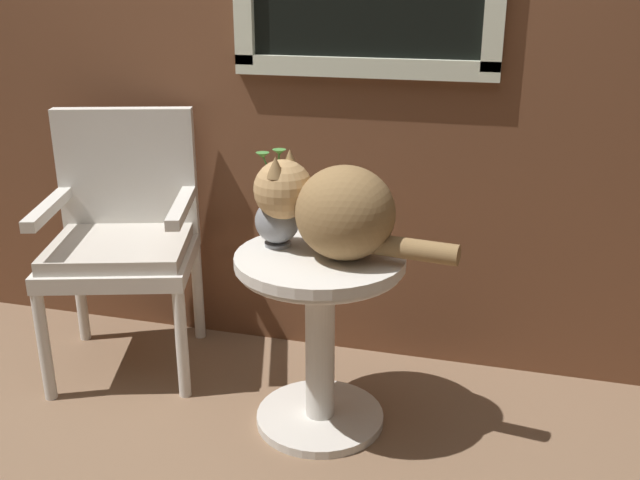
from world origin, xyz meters
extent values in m
plane|color=#7F6047|center=(0.00, 0.00, 0.00)|extent=(6.00, 6.00, 0.00)
cube|color=brown|center=(0.00, 0.67, 1.30)|extent=(4.00, 0.04, 2.60)
cube|color=beige|center=(0.28, 0.63, 1.14)|extent=(0.96, 0.03, 0.07)
cylinder|color=silver|center=(0.26, 0.11, 0.01)|extent=(0.44, 0.44, 0.03)
cylinder|color=silver|center=(0.26, 0.11, 0.31)|extent=(0.10, 0.10, 0.55)
cylinder|color=silver|center=(0.26, 0.11, 0.60)|extent=(0.55, 0.55, 0.03)
torus|color=silver|center=(0.26, 0.11, 0.57)|extent=(0.53, 0.53, 0.02)
cylinder|color=silver|center=(-0.73, -0.01, 0.21)|extent=(0.04, 0.04, 0.42)
cylinder|color=silver|center=(-0.26, 0.14, 0.21)|extent=(0.04, 0.04, 0.42)
cylinder|color=silver|center=(-0.87, 0.43, 0.21)|extent=(0.04, 0.04, 0.42)
cylinder|color=silver|center=(-0.40, 0.58, 0.21)|extent=(0.04, 0.04, 0.42)
cube|color=silver|center=(-0.57, 0.29, 0.45)|extent=(0.66, 0.64, 0.06)
cube|color=beige|center=(-0.57, 0.29, 0.50)|extent=(0.61, 0.59, 0.05)
cube|color=silver|center=(-0.63, 0.50, 0.73)|extent=(0.53, 0.22, 0.50)
cube|color=silver|center=(-0.80, 0.21, 0.66)|extent=(0.19, 0.46, 0.04)
cube|color=silver|center=(-0.34, 0.36, 0.66)|extent=(0.19, 0.46, 0.04)
ellipsoid|color=olive|center=(0.34, 0.11, 0.76)|extent=(0.35, 0.33, 0.30)
sphere|color=tan|center=(0.13, 0.14, 0.82)|extent=(0.19, 0.19, 0.19)
cone|color=olive|center=(0.14, 0.19, 0.90)|extent=(0.06, 0.06, 0.07)
cone|color=olive|center=(0.12, 0.09, 0.90)|extent=(0.06, 0.06, 0.07)
cylinder|color=olive|center=(0.55, 0.08, 0.68)|extent=(0.29, 0.10, 0.06)
cylinder|color=gray|center=(0.10, 0.16, 0.62)|extent=(0.09, 0.09, 0.01)
ellipsoid|color=gray|center=(0.10, 0.16, 0.70)|extent=(0.15, 0.15, 0.15)
cylinder|color=gray|center=(0.10, 0.16, 0.78)|extent=(0.08, 0.08, 0.05)
torus|color=gray|center=(0.10, 0.16, 0.81)|extent=(0.10, 0.10, 0.02)
cylinder|color=#47893D|center=(0.08, 0.16, 0.86)|extent=(0.05, 0.02, 0.11)
cone|color=#47893D|center=(0.05, 0.17, 0.91)|extent=(0.04, 0.04, 0.02)
cylinder|color=#47893D|center=(0.10, 0.17, 0.86)|extent=(0.01, 0.04, 0.12)
cone|color=#47893D|center=(0.10, 0.19, 0.92)|extent=(0.04, 0.04, 0.02)
camera|label=1|loc=(0.81, -1.92, 1.44)|focal=40.04mm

